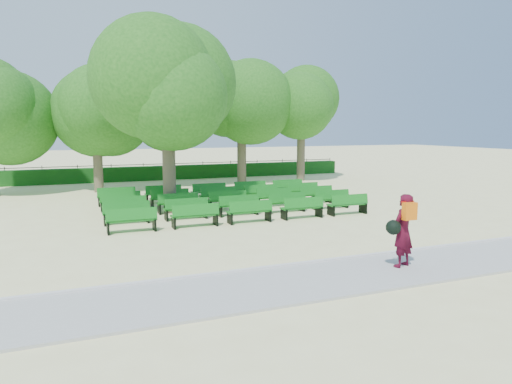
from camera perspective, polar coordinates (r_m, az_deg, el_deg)
ground at (r=17.00m, az=-3.73°, el=-3.38°), size 120.00×120.00×0.00m
paving at (r=10.43m, az=9.16°, el=-10.64°), size 30.00×2.20×0.06m
curb at (r=11.38m, az=6.16°, el=-8.89°), size 30.00×0.12×0.10m
hedge at (r=30.44m, az=-11.91°, el=2.35°), size 26.00×0.70×0.90m
fence at (r=30.87m, az=-12.02°, el=1.59°), size 26.00×0.10×1.02m
tree_line at (r=26.58m, az=-10.40°, el=0.62°), size 21.80×6.80×7.04m
bench_array at (r=18.92m, az=-3.74°, el=-1.96°), size 1.63×0.60×1.01m
tree_among at (r=18.36m, az=-11.07°, el=12.46°), size 4.99×4.99×7.09m
person at (r=11.35m, az=17.83°, el=-4.49°), size 0.88×0.61×1.75m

